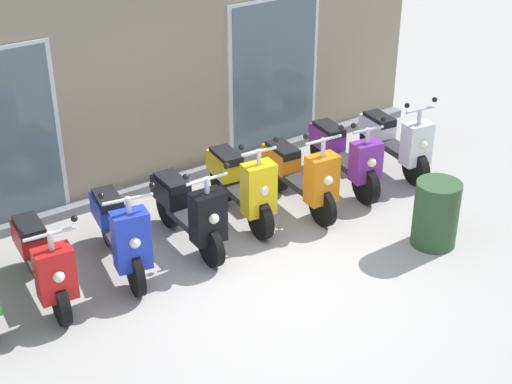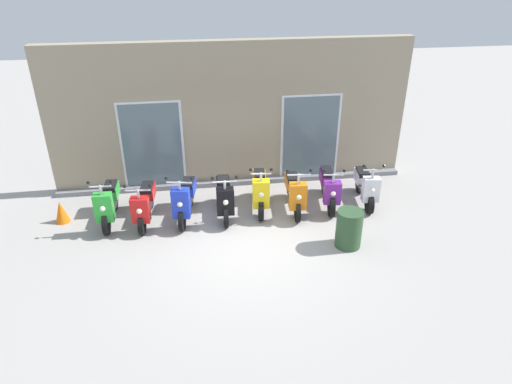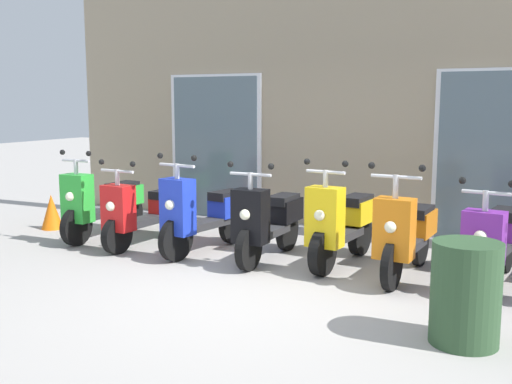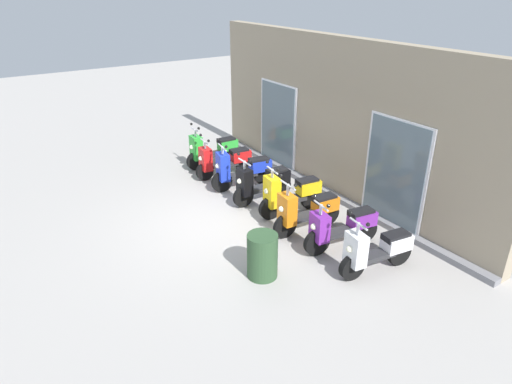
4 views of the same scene
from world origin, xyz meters
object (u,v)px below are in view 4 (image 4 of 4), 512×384
scooter_orange (306,210)px  scooter_green (212,149)px  scooter_white (376,250)px  scooter_yellow (290,194)px  scooter_red (224,160)px  traffic_cone (199,145)px  scooter_blue (241,169)px  scooter_black (262,182)px  scooter_purple (342,227)px  trash_bin (262,256)px

scooter_orange → scooter_green: bearing=178.4°
scooter_white → scooter_yellow: bearing=178.6°
scooter_red → traffic_cone: scooter_red is taller
scooter_blue → scooter_orange: (2.52, -0.02, -0.01)m
scooter_white → scooter_black: bearing=-178.3°
scooter_yellow → traffic_cone: size_ratio=3.02×
scooter_red → scooter_white: bearing=1.0°
scooter_orange → scooter_white: scooter_orange is taller
scooter_black → scooter_purple: bearing=3.2°
scooter_red → scooter_black: bearing=-0.5°
scooter_green → scooter_red: (0.80, -0.09, -0.04)m
trash_bin → scooter_purple: bearing=87.1°
scooter_purple → traffic_cone: scooter_purple is taller
trash_bin → scooter_blue: bearing=153.8°
scooter_orange → scooter_white: (1.78, 0.12, -0.04)m
scooter_yellow → scooter_purple: scooter_yellow is taller
scooter_green → scooter_blue: scooter_blue is taller
scooter_blue → scooter_black: (0.89, -0.00, -0.02)m
scooter_black → trash_bin: 2.91m
scooter_green → scooter_black: bearing=-2.3°
scooter_blue → scooter_orange: 2.52m
scooter_green → trash_bin: size_ratio=1.96×
scooter_yellow → trash_bin: 2.38m
scooter_black → scooter_yellow: 0.87m
scooter_blue → scooter_orange: size_ratio=1.02×
scooter_blue → traffic_cone: size_ratio=3.13×
scooter_white → traffic_cone: scooter_white is taller
scooter_purple → traffic_cone: 6.18m
scooter_orange → scooter_black: bearing=179.4°
scooter_black → trash_bin: bearing=-33.9°
trash_bin → scooter_orange: bearing=115.9°
scooter_blue → scooter_black: bearing=-0.0°
trash_bin → traffic_cone: bearing=162.9°
scooter_yellow → scooter_white: (2.56, -0.06, -0.05)m
scooter_blue → scooter_white: size_ratio=1.07×
scooter_green → trash_bin: scooter_green is taller
scooter_green → scooter_blue: 1.70m
scooter_white → scooter_red: bearing=-179.0°
scooter_green → scooter_white: size_ratio=1.05×
scooter_green → traffic_cone: scooter_green is taller
scooter_green → scooter_red: size_ratio=1.01×
scooter_green → traffic_cone: (-1.08, 0.15, -0.23)m
scooter_green → scooter_blue: bearing=-3.5°
scooter_white → trash_bin: size_ratio=1.87×
scooter_blue → scooter_red: bearing=179.1°
scooter_red → scooter_green: bearing=173.5°
scooter_yellow → scooter_purple: (1.65, -0.03, -0.03)m
scooter_blue → scooter_yellow: 1.75m
scooter_yellow → trash_bin: bearing=-48.9°
scooter_black → scooter_white: (3.41, 0.10, -0.04)m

